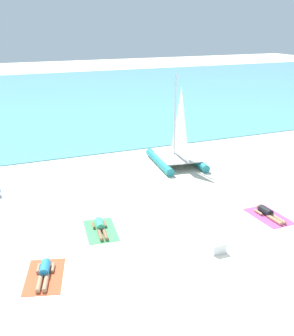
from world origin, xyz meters
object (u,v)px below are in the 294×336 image
sailboat_teal (177,152)px  sunbather_middle (100,227)px  sunbather_right (268,213)px  towel_left (45,276)px  sunbather_left (44,272)px  towel_right (268,216)px  towel_middle (101,230)px  cooler_box (218,248)px

sailboat_teal → sunbather_middle: 8.13m
sunbather_middle → sunbather_right: 6.61m
towel_left → sunbather_middle: (2.43, 2.21, 0.13)m
sailboat_teal → towel_left: (-8.37, -7.73, -0.70)m
sunbather_middle → sunbather_left: bearing=-130.4°
towel_right → towel_left: bearing=-175.6°
sailboat_teal → sunbather_middle: sailboat_teal is taller
sailboat_teal → sunbather_right: sailboat_teal is taller
sunbather_left → towel_middle: bearing=57.4°
sailboat_teal → sunbather_right: 7.02m
towel_left → sailboat_teal: bearing=42.7°
sunbather_left → sunbather_right: same height
towel_middle → towel_right: 6.62m
sunbather_left → sunbather_middle: bearing=58.2°
towel_middle → sunbather_right: bearing=-12.1°
sailboat_teal → towel_middle: size_ratio=2.51×
sailboat_teal → towel_middle: (-5.95, -5.59, -0.70)m
sailboat_teal → sunbather_middle: bearing=-130.6°
towel_right → towel_middle: bearing=167.3°
towel_left → sunbather_left: (0.02, 0.06, 0.13)m
towel_left → towel_middle: same height
sunbather_middle → cooler_box: size_ratio=3.13×
sunbather_left → towel_right: (8.86, 0.62, -0.13)m
sailboat_teal → cooler_box: sailboat_teal is taller
towel_left → towel_middle: (2.42, 2.14, 0.00)m
towel_middle → sunbather_right: 6.61m
sailboat_teal → sunbather_middle: size_ratio=3.04×
sunbather_middle → towel_right: bearing=-5.3°
towel_left → sunbather_middle: bearing=42.2°
sailboat_teal → towel_left: 11.42m
sunbather_right → cooler_box: size_ratio=3.12×
cooler_box → sunbather_middle: bearing=136.0°
towel_right → sunbather_right: bearing=91.0°
towel_middle → sunbather_middle: sunbather_middle is taller
towel_right → sunbather_middle: bearing=166.7°
sunbather_middle → towel_right: 6.63m
towel_middle → towel_right: same height
towel_right → cooler_box: size_ratio=3.80×
sailboat_teal → sunbather_right: bearing=-79.4°
sunbather_right → sunbather_left: bearing=-176.6°
sailboat_teal → towel_left: sailboat_teal is taller
towel_left → sunbather_right: sunbather_right is taller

